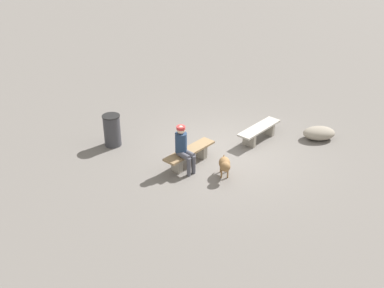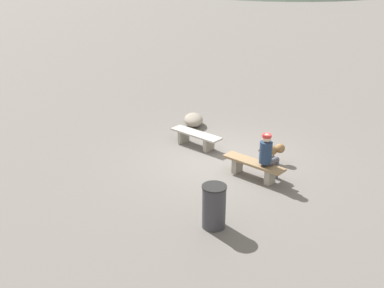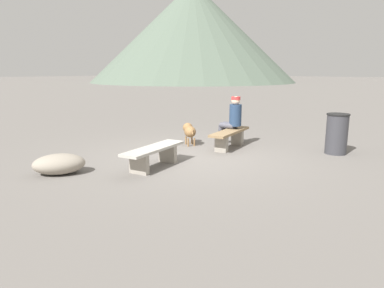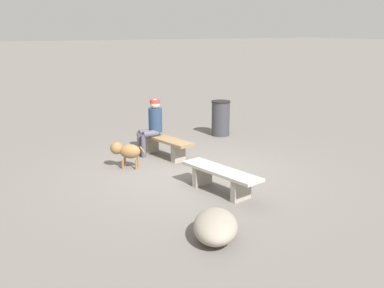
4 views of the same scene
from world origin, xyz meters
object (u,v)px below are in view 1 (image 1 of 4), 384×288
seated_person (183,146)px  dog (225,164)px  bench_right (190,154)px  boulder (319,133)px  trash_bin (112,130)px  bench_left (259,131)px

seated_person → dog: seated_person is taller
seated_person → dog: size_ratio=2.05×
bench_right → boulder: (-4.03, 1.20, -0.12)m
trash_bin → seated_person: bearing=108.3°
seated_person → bench_left: bearing=174.0°
bench_right → seated_person: size_ratio=1.34×
seated_person → trash_bin: size_ratio=1.36×
bench_right → dog: (-0.34, 1.07, 0.06)m
bench_right → seated_person: seated_person is taller
bench_right → trash_bin: bearing=-74.5°
trash_bin → bench_left: bearing=146.7°
boulder → dog: bearing=-2.0°
bench_left → trash_bin: bearing=-44.1°
bench_right → bench_left: bearing=166.4°
dog → seated_person: bearing=-107.8°
bench_left → trash_bin: size_ratio=1.81×
bench_left → boulder: bearing=133.5°
dog → boulder: dog is taller
trash_bin → boulder: size_ratio=0.99×
seated_person → trash_bin: seated_person is taller
bench_right → dog: 1.13m
bench_right → seated_person: (0.32, 0.14, 0.44)m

